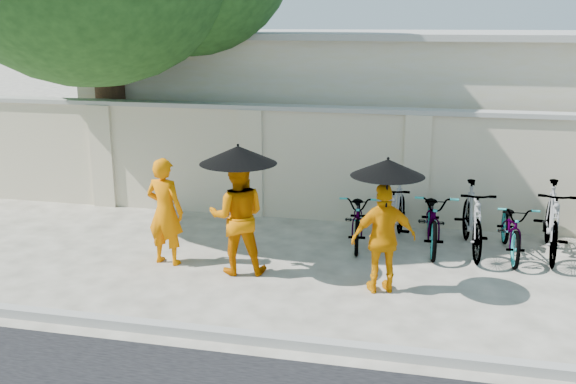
# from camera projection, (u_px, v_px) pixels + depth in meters

# --- Properties ---
(ground) EXTENTS (80.00, 80.00, 0.00)m
(ground) POSITION_uv_depth(u_px,v_px,m) (261.00, 283.00, 9.00)
(ground) COLOR beige
(kerb) EXTENTS (40.00, 0.16, 0.12)m
(kerb) POSITION_uv_depth(u_px,v_px,m) (222.00, 334.00, 7.38)
(kerb) COLOR #9B9B95
(kerb) RESTS_ON ground
(compound_wall) EXTENTS (20.00, 0.30, 2.00)m
(compound_wall) POSITION_uv_depth(u_px,v_px,m) (360.00, 167.00, 11.54)
(compound_wall) COLOR #C5BA93
(compound_wall) RESTS_ON ground
(building_behind) EXTENTS (14.00, 6.00, 3.20)m
(building_behind) POSITION_uv_depth(u_px,v_px,m) (423.00, 109.00, 14.75)
(building_behind) COLOR beige
(building_behind) RESTS_ON ground
(monk_left) EXTENTS (0.65, 0.48, 1.63)m
(monk_left) POSITION_uv_depth(u_px,v_px,m) (165.00, 211.00, 9.53)
(monk_left) COLOR orange
(monk_left) RESTS_ON ground
(monk_center) EXTENTS (0.94, 0.81, 1.69)m
(monk_center) POSITION_uv_depth(u_px,v_px,m) (238.00, 216.00, 9.17)
(monk_center) COLOR #D16A00
(monk_center) RESTS_ON ground
(parasol_center) EXTENTS (1.08, 1.08, 0.93)m
(parasol_center) POSITION_uv_depth(u_px,v_px,m) (238.00, 155.00, 8.85)
(parasol_center) COLOR black
(parasol_center) RESTS_ON ground
(monk_right) EXTENTS (0.95, 0.65, 1.50)m
(monk_right) POSITION_uv_depth(u_px,v_px,m) (384.00, 239.00, 8.53)
(monk_right) COLOR orange
(monk_right) RESTS_ON ground
(parasol_right) EXTENTS (0.96, 0.96, 1.00)m
(parasol_right) POSITION_uv_depth(u_px,v_px,m) (388.00, 168.00, 8.20)
(parasol_right) COLOR black
(parasol_right) RESTS_ON ground
(bike_0) EXTENTS (0.78, 1.78, 0.91)m
(bike_0) POSITION_uv_depth(u_px,v_px,m) (359.00, 217.00, 10.47)
(bike_0) COLOR gray
(bike_0) RESTS_ON ground
(bike_1) EXTENTS (0.68, 1.82, 1.07)m
(bike_1) POSITION_uv_depth(u_px,v_px,m) (396.00, 212.00, 10.44)
(bike_1) COLOR gray
(bike_1) RESTS_ON ground
(bike_2) EXTENTS (0.76, 1.91, 0.99)m
(bike_2) POSITION_uv_depth(u_px,v_px,m) (433.00, 219.00, 10.26)
(bike_2) COLOR gray
(bike_2) RESTS_ON ground
(bike_3) EXTENTS (0.69, 1.88, 1.10)m
(bike_3) POSITION_uv_depth(u_px,v_px,m) (472.00, 219.00, 10.07)
(bike_3) COLOR gray
(bike_3) RESTS_ON ground
(bike_4) EXTENTS (0.65, 1.72, 0.89)m
(bike_4) POSITION_uv_depth(u_px,v_px,m) (512.00, 228.00, 9.93)
(bike_4) COLOR gray
(bike_4) RESTS_ON ground
(bike_5) EXTENTS (0.71, 1.95, 1.15)m
(bike_5) POSITION_uv_depth(u_px,v_px,m) (552.00, 220.00, 9.90)
(bike_5) COLOR gray
(bike_5) RESTS_ON ground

